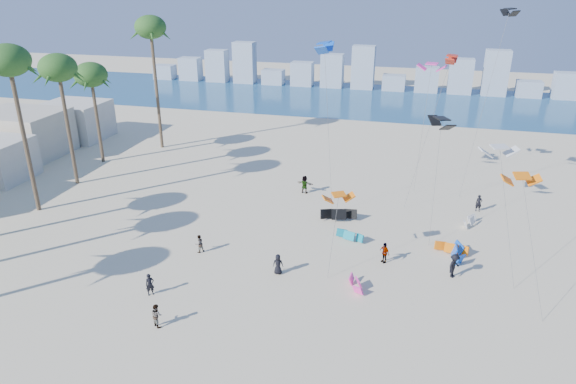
# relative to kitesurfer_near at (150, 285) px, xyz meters

# --- Properties ---
(ground) EXTENTS (220.00, 220.00, 0.00)m
(ground) POSITION_rel_kitesurfer_near_xyz_m (4.43, -5.66, -0.83)
(ground) COLOR beige
(ground) RESTS_ON ground
(ocean) EXTENTS (220.00, 220.00, 0.00)m
(ocean) POSITION_rel_kitesurfer_near_xyz_m (4.43, 66.34, -0.83)
(ocean) COLOR navy
(ocean) RESTS_ON ground
(kitesurfer_near) EXTENTS (0.72, 0.69, 1.66)m
(kitesurfer_near) POSITION_rel_kitesurfer_near_xyz_m (0.00, 0.00, 0.00)
(kitesurfer_near) COLOR black
(kitesurfer_near) RESTS_ON ground
(kitesurfer_mid) EXTENTS (0.99, 0.92, 1.61)m
(kitesurfer_mid) POSITION_rel_kitesurfer_near_xyz_m (2.13, -3.07, -0.02)
(kitesurfer_mid) COLOR gray
(kitesurfer_mid) RESTS_ON ground
(kitesurfers_far) EXTENTS (23.58, 16.70, 1.92)m
(kitesurfers_far) POSITION_rel_kitesurfer_near_xyz_m (12.37, 12.34, 0.07)
(kitesurfers_far) COLOR black
(kitesurfers_far) RESTS_ON ground
(grounded_kites) EXTENTS (14.65, 15.28, 1.09)m
(grounded_kites) POSITION_rel_kitesurfer_near_xyz_m (16.42, 12.31, -0.37)
(grounded_kites) COLOR #F636AB
(grounded_kites) RESTS_ON ground
(flying_kites) EXTENTS (25.96, 29.49, 18.49)m
(flying_kites) POSITION_rel_kitesurfer_near_xyz_m (19.97, 17.09, 10.84)
(flying_kites) COLOR orange
(flying_kites) RESTS_ON ground
(palm_row) EXTENTS (8.11, 44.80, 16.66)m
(palm_row) POSITION_rel_kitesurfer_near_xyz_m (-17.88, 10.52, 11.14)
(palm_row) COLOR brown
(palm_row) RESTS_ON ground
(distant_skyline) EXTENTS (85.00, 3.00, 8.40)m
(distant_skyline) POSITION_rel_kitesurfer_near_xyz_m (3.24, 76.34, 2.26)
(distant_skyline) COLOR #9EADBF
(distant_skyline) RESTS_ON ground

